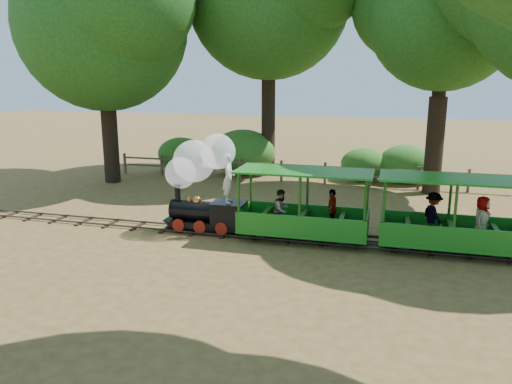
% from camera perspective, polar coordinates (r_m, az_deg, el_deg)
% --- Properties ---
extents(ground, '(90.00, 90.00, 0.00)m').
position_cam_1_polar(ground, '(15.25, 0.11, -5.15)').
color(ground, olive).
rests_on(ground, ground).
extents(track, '(22.00, 1.00, 0.10)m').
position_cam_1_polar(track, '(15.23, 0.11, -4.90)').
color(track, '#3F3D3A').
rests_on(track, ground).
extents(locomotive, '(2.76, 1.30, 3.17)m').
position_cam_1_polar(locomotive, '(15.41, -6.32, 1.78)').
color(locomotive, black).
rests_on(locomotive, ground).
extents(carriage_front, '(3.92, 1.60, 2.04)m').
position_cam_1_polar(carriage_front, '(14.70, 5.44, -2.57)').
color(carriage_front, '#1A771A').
rests_on(carriage_front, track).
extents(carriage_rear, '(3.92, 1.60, 2.04)m').
position_cam_1_polar(carriage_rear, '(14.64, 21.41, -3.39)').
color(carriage_rear, '#1A771A').
rests_on(carriage_rear, track).
extents(oak_nw, '(9.17, 8.07, 10.56)m').
position_cam_1_polar(oak_nw, '(23.67, -17.14, 18.67)').
color(oak_nw, '#2D2116').
rests_on(oak_nw, ground).
extents(oak_ne, '(7.41, 6.52, 10.07)m').
position_cam_1_polar(oak_ne, '(21.77, 20.80, 19.26)').
color(oak_ne, '#2D2116').
rests_on(oak_ne, ground).
extents(fence, '(18.10, 0.10, 1.00)m').
position_cam_1_polar(fence, '(22.69, 5.39, 2.46)').
color(fence, brown).
rests_on(fence, ground).
extents(shrub_west, '(2.48, 1.91, 1.72)m').
position_cam_1_polar(shrub_west, '(25.74, -8.52, 4.29)').
color(shrub_west, '#2D6B1E').
rests_on(shrub_west, ground).
extents(shrub_mid_w, '(3.19, 2.46, 2.21)m').
position_cam_1_polar(shrub_mid_w, '(24.58, -1.47, 4.59)').
color(shrub_mid_w, '#2D6B1E').
rests_on(shrub_mid_w, ground).
extents(shrub_mid_e, '(2.21, 1.70, 1.53)m').
position_cam_1_polar(shrub_mid_e, '(23.65, 12.32, 3.11)').
color(shrub_mid_e, '#2D6B1E').
rests_on(shrub_mid_e, ground).
extents(shrub_east, '(2.52, 1.94, 1.75)m').
position_cam_1_polar(shrub_east, '(23.61, 16.79, 3.10)').
color(shrub_east, '#2D6B1E').
rests_on(shrub_east, ground).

